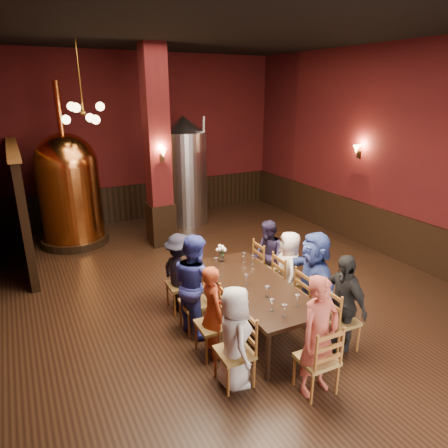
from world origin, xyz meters
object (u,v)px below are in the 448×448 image
person_2 (195,284)px  rose_vase (222,251)px  person_0 (235,337)px  person_1 (213,311)px  dining_table (254,288)px  copper_kettle (69,188)px  steel_vessel (185,172)px

person_2 → rose_vase: (0.78, 0.62, 0.16)m
person_0 → person_1: (0.03, 0.67, 0.00)m
dining_table → person_2: 0.92m
person_2 → copper_kettle: (-1.09, 4.76, 0.58)m
person_0 → copper_kettle: 6.22m
person_2 → rose_vase: 1.01m
person_2 → steel_vessel: size_ratio=0.54×
rose_vase → dining_table: bearing=-86.9°
person_2 → dining_table: bearing=-123.7°
person_2 → copper_kettle: 4.92m
dining_table → rose_vase: size_ratio=8.11×
person_2 → rose_vase: size_ratio=5.23×
rose_vase → copper_kettle: bearing=114.3°
person_0 → dining_table: bearing=-29.9°
steel_vessel → rose_vase: steel_vessel is taller
dining_table → person_1: person_1 is taller
dining_table → copper_kettle: 5.52m
person_2 → steel_vessel: steel_vessel is taller
person_0 → rose_vase: (0.84, 1.95, 0.27)m
person_1 → steel_vessel: bearing=-14.1°
dining_table → copper_kettle: size_ratio=0.65×
person_0 → steel_vessel: 6.54m
dining_table → person_2: size_ratio=1.55×
person_1 → rose_vase: size_ratio=4.49×
dining_table → person_0: person_0 is taller
steel_vessel → dining_table: bearing=-101.3°
copper_kettle → rose_vase: size_ratio=12.42×
person_0 → rose_vase: person_0 is taller
person_1 → steel_vessel: steel_vessel is taller
dining_table → person_2: bearing=158.8°
person_0 → copper_kettle: bearing=22.5°
person_0 → rose_vase: size_ratio=4.49×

